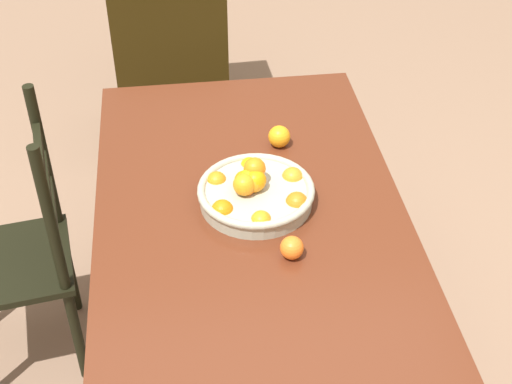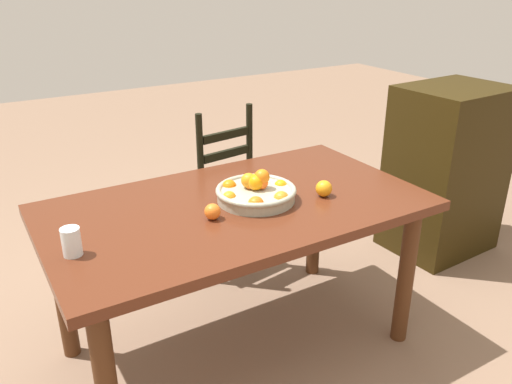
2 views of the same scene
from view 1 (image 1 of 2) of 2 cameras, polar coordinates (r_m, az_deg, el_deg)
name	(u,v)px [view 1 (image 1 of 2)]	position (r m, az deg, el deg)	size (l,w,h in m)	color
ground_plane	(254,381)	(2.69, -0.20, -14.57)	(12.00, 12.00, 0.00)	#82644F
dining_table	(253,247)	(2.20, -0.23, -4.29)	(1.62, 0.92, 0.76)	#532514
chair_near_window	(25,256)	(2.57, -17.61, -4.79)	(0.44, 0.44, 1.01)	black
cabinet	(168,41)	(3.59, -6.92, 11.60)	(0.63, 0.50, 1.05)	black
fruit_bowl	(255,191)	(2.17, -0.04, 0.05)	(0.35, 0.35, 0.14)	#9FA18C
orange_loose_0	(292,248)	(2.00, 2.82, -4.37)	(0.07, 0.07, 0.07)	orange
orange_loose_1	(279,137)	(2.41, 1.82, 4.35)	(0.07, 0.07, 0.07)	orange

